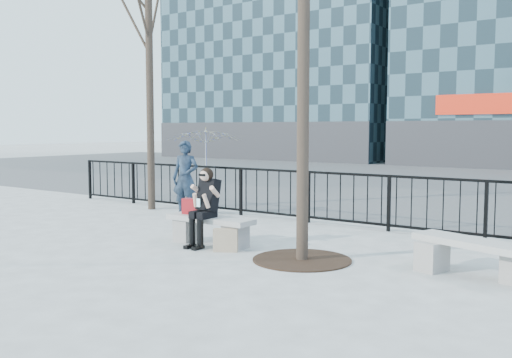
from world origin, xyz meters
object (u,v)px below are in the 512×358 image
Objects in this scene: bench_second at (474,254)px; seated_woman at (204,207)px; standing_man at (185,178)px; bench_main at (210,227)px.

bench_second is 1.27× the size of seated_woman.
seated_woman reaches higher than bench_second.
standing_man is at bearing 137.50° from seated_woman.
bench_main is at bearing -156.12° from bench_second.
standing_man reaches higher than bench_second.
bench_second is at bearing 7.77° from seated_woman.
seated_woman is at bearing -154.01° from bench_second.
bench_main is at bearing 90.00° from seated_woman.
seated_woman is at bearing -90.00° from bench_main.
seated_woman is 0.78× the size of standing_man.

